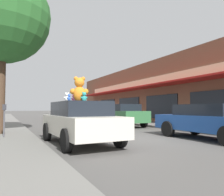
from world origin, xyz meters
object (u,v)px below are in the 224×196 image
Objects in this scene: teddy_bear_white at (67,97)px; street_tree at (2,16)px; teddy_bear_pink at (74,98)px; parked_car_far_center at (122,115)px; parking_meter at (4,116)px; teddy_bear_purple at (77,97)px; parked_car_far_left at (208,120)px; plush_art_car at (80,121)px; teddy_bear_giant at (79,90)px; teddy_bear_teal at (84,97)px; teddy_bear_blue at (69,98)px.

street_tree is at bearing -44.92° from teddy_bear_white.
parked_car_far_center is (4.88, 4.82, -0.82)m from teddy_bear_pink.
parked_car_far_center is 8.30m from parking_meter.
teddy_bear_purple is 7.33m from parked_car_far_center.
plush_art_car is at bearing 166.03° from parked_car_far_left.
parking_meter is at bearing -82.19° from street_tree.
teddy_bear_pink is 5.28m from street_tree.
teddy_bear_giant is at bearing -131.02° from parked_car_far_center.
plush_art_car is 0.86m from teddy_bear_teal.
teddy_bear_giant is at bearing 136.97° from teddy_bear_purple.
teddy_bear_purple is at bearing -115.26° from teddy_bear_white.
street_tree reaches higher than parked_car_far_left.
teddy_bear_purple is 0.84m from teddy_bear_white.
teddy_bear_white is 0.24× the size of parking_meter.
teddy_bear_pink is at bearing -78.27° from teddy_bear_giant.
plush_art_car is 0.91× the size of parked_car_far_left.
plush_art_car is 12.24× the size of teddy_bear_teal.
parked_car_far_left is 3.69× the size of parking_meter.
teddy_bear_pink is (0.08, 1.07, 0.86)m from plush_art_car.
teddy_bear_giant is at bearing 77.06° from plush_art_car.
parked_car_far_center is (4.96, 5.89, 0.04)m from plush_art_car.
parking_meter is (0.21, -1.51, -4.51)m from street_tree.
parked_car_far_left is at bearing -32.33° from street_tree.
street_tree reaches higher than teddy_bear_blue.
street_tree reaches higher than teddy_bear_pink.
parking_meter is at bearing -87.96° from teddy_bear_blue.
parked_car_far_center reaches higher than plush_art_car.
teddy_bear_pink is 2.75m from parking_meter.
parked_car_far_center is at bearing 27.63° from parking_meter.
teddy_bear_pink reaches higher than teddy_bear_blue.
teddy_bear_pink reaches higher than parked_car_far_left.
parked_car_far_left is at bearing 114.63° from teddy_bear_pink.
teddy_bear_white is 5.71m from street_tree.
teddy_bear_purple is 1.71× the size of teddy_bear_blue.
plush_art_car is at bearing 45.61° from teddy_bear_pink.
teddy_bear_giant is 0.86m from teddy_bear_pink.
teddy_bear_blue is (-0.57, -0.62, 0.79)m from plush_art_car.
teddy_bear_purple is at bearing 83.67° from plush_art_car.
parked_car_far_center is 9.17m from street_tree.
parked_car_far_center reaches higher than parked_car_far_left.
teddy_bear_white is 0.07× the size of parked_car_far_left.
teddy_bear_white is (-0.55, -0.38, -0.30)m from teddy_bear_giant.
teddy_bear_white reaches higher than parking_meter.
teddy_bear_pink is 5.46m from parked_car_far_left.
parked_car_far_center is (5.52, 6.51, -0.75)m from teddy_bear_blue.
teddy_bear_giant is 5.25m from parked_car_far_left.
parking_meter is at bearing -61.56° from teddy_bear_pink.
parked_car_far_center is at bearing 90.00° from parked_car_far_left.
teddy_bear_pink reaches higher than plush_art_car.
teddy_bear_teal is 5.92m from street_tree.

